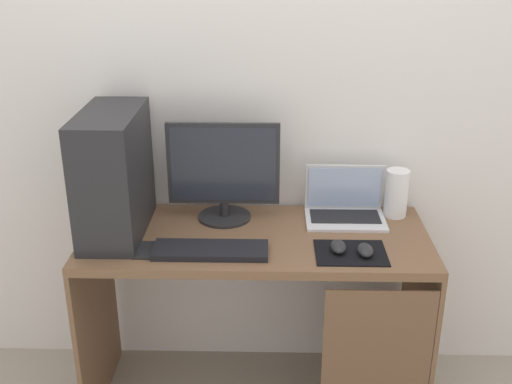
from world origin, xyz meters
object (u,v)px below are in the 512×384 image
mouse_left (338,247)px  speaker (396,193)px  mouse_right (365,250)px  cell_phone (145,250)px  keyboard (211,250)px  monitor (224,173)px  pc_tower (114,174)px  laptop (345,208)px

mouse_left → speaker: bearing=51.0°
mouse_right → cell_phone: mouse_right is taller
keyboard → mouse_right: 0.56m
keyboard → mouse_right: bearing=-0.5°
speaker → cell_phone: bearing=-160.8°
mouse_right → cell_phone: bearing=179.1°
monitor → mouse_left: (0.44, -0.28, -0.18)m
monitor → keyboard: (-0.03, -0.30, -0.19)m
keyboard → cell_phone: bearing=178.2°
monitor → keyboard: 0.35m
pc_tower → mouse_right: size_ratio=5.01×
keyboard → laptop: bearing=31.4°
pc_tower → mouse_right: (0.94, -0.18, -0.22)m
monitor → laptop: (0.49, 0.02, -0.16)m
laptop → cell_phone: (-0.76, -0.31, -0.04)m
keyboard → cell_phone: 0.24m
keyboard → cell_phone: keyboard is taller
pc_tower → mouse_left: size_ratio=5.01×
cell_phone → monitor: bearing=46.7°
pc_tower → keyboard: pc_tower is taller
laptop → keyboard: (-0.52, -0.32, -0.03)m
speaker → laptop: bearing=-172.1°
pc_tower → speaker: (1.11, 0.17, -0.14)m
speaker → cell_phone: 1.04m
mouse_left → mouse_right: 0.10m
keyboard → pc_tower: bearing=155.0°
laptop → pc_tower: bearing=-170.9°
laptop → keyboard: laptop is taller
monitor → mouse_right: size_ratio=4.64×
mouse_left → keyboard: bearing=-177.5°
pc_tower → cell_phone: bearing=-51.4°
keyboard → mouse_right: size_ratio=4.38×
speaker → mouse_right: (-0.17, -0.35, -0.08)m
laptop → mouse_left: size_ratio=3.34×
speaker → pc_tower: bearing=-171.2°
monitor → mouse_right: (0.53, -0.30, -0.18)m
pc_tower → monitor: bearing=16.7°
speaker → mouse_right: 0.40m
speaker → cell_phone: (-0.97, -0.34, -0.09)m
monitor → keyboard: monitor is taller
laptop → mouse_left: (-0.06, -0.30, -0.02)m
monitor → cell_phone: size_ratio=3.43×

